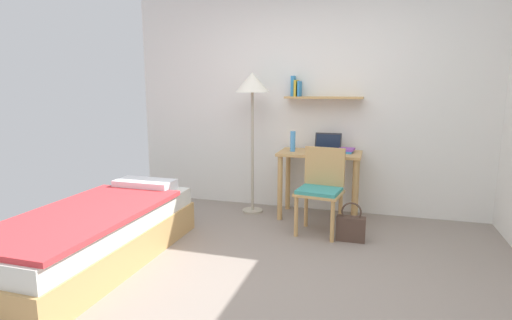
{
  "coord_description": "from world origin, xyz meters",
  "views": [
    {
      "loc": [
        0.74,
        -2.74,
        1.47
      ],
      "look_at": [
        -0.23,
        0.51,
        0.85
      ],
      "focal_mm": 28.29,
      "sensor_mm": 36.0,
      "label": 1
    }
  ],
  "objects_px": {
    "desk_chair": "(321,187)",
    "standing_lamp": "(252,90)",
    "water_bottle": "(293,141)",
    "book_stack": "(346,150)",
    "handbag": "(351,228)",
    "laptop": "(328,147)",
    "bed": "(95,236)",
    "desk": "(319,167)"
  },
  "relations": [
    {
      "from": "desk",
      "to": "standing_lamp",
      "type": "relative_size",
      "value": 0.55
    },
    {
      "from": "standing_lamp",
      "to": "handbag",
      "type": "distance_m",
      "value": 1.86
    },
    {
      "from": "standing_lamp",
      "to": "book_stack",
      "type": "height_order",
      "value": "standing_lamp"
    },
    {
      "from": "desk_chair",
      "to": "book_stack",
      "type": "height_order",
      "value": "desk_chair"
    },
    {
      "from": "desk_chair",
      "to": "bed",
      "type": "bearing_deg",
      "value": -143.36
    },
    {
      "from": "book_stack",
      "to": "handbag",
      "type": "bearing_deg",
      "value": -79.91
    },
    {
      "from": "handbag",
      "to": "desk",
      "type": "bearing_deg",
      "value": 122.26
    },
    {
      "from": "bed",
      "to": "desk_chair",
      "type": "bearing_deg",
      "value": 36.64
    },
    {
      "from": "book_stack",
      "to": "desk",
      "type": "bearing_deg",
      "value": -168.12
    },
    {
      "from": "desk",
      "to": "handbag",
      "type": "xyz_separation_m",
      "value": [
        0.4,
        -0.64,
        -0.46
      ]
    },
    {
      "from": "laptop",
      "to": "book_stack",
      "type": "distance_m",
      "value": 0.21
    },
    {
      "from": "laptop",
      "to": "water_bottle",
      "type": "relative_size",
      "value": 1.32
    },
    {
      "from": "book_stack",
      "to": "handbag",
      "type": "xyz_separation_m",
      "value": [
        0.12,
        -0.69,
        -0.64
      ]
    },
    {
      "from": "desk",
      "to": "water_bottle",
      "type": "height_order",
      "value": "water_bottle"
    },
    {
      "from": "water_bottle",
      "to": "book_stack",
      "type": "relative_size",
      "value": 1.04
    },
    {
      "from": "laptop",
      "to": "handbag",
      "type": "xyz_separation_m",
      "value": [
        0.33,
        -0.72,
        -0.67
      ]
    },
    {
      "from": "desk_chair",
      "to": "handbag",
      "type": "relative_size",
      "value": 2.24
    },
    {
      "from": "desk_chair",
      "to": "laptop",
      "type": "bearing_deg",
      "value": 91.0
    },
    {
      "from": "desk",
      "to": "desk_chair",
      "type": "height_order",
      "value": "desk_chair"
    },
    {
      "from": "desk_chair",
      "to": "water_bottle",
      "type": "xyz_separation_m",
      "value": [
        -0.38,
        0.44,
        0.39
      ]
    },
    {
      "from": "standing_lamp",
      "to": "book_stack",
      "type": "distance_m",
      "value": 1.25
    },
    {
      "from": "standing_lamp",
      "to": "bed",
      "type": "bearing_deg",
      "value": -116.1
    },
    {
      "from": "desk_chair",
      "to": "standing_lamp",
      "type": "xyz_separation_m",
      "value": [
        -0.86,
        0.46,
        0.95
      ]
    },
    {
      "from": "water_bottle",
      "to": "bed",
      "type": "bearing_deg",
      "value": -127.7
    },
    {
      "from": "laptop",
      "to": "book_stack",
      "type": "height_order",
      "value": "laptop"
    },
    {
      "from": "laptop",
      "to": "book_stack",
      "type": "relative_size",
      "value": 1.36
    },
    {
      "from": "desk",
      "to": "book_stack",
      "type": "distance_m",
      "value": 0.34
    },
    {
      "from": "bed",
      "to": "handbag",
      "type": "height_order",
      "value": "bed"
    },
    {
      "from": "standing_lamp",
      "to": "book_stack",
      "type": "bearing_deg",
      "value": 4.28
    },
    {
      "from": "water_bottle",
      "to": "handbag",
      "type": "distance_m",
      "value": 1.18
    },
    {
      "from": "standing_lamp",
      "to": "water_bottle",
      "type": "distance_m",
      "value": 0.74
    },
    {
      "from": "bed",
      "to": "standing_lamp",
      "type": "bearing_deg",
      "value": 63.9
    },
    {
      "from": "water_bottle",
      "to": "handbag",
      "type": "bearing_deg",
      "value": -40.49
    },
    {
      "from": "desk",
      "to": "handbag",
      "type": "distance_m",
      "value": 0.88
    },
    {
      "from": "desk",
      "to": "desk_chair",
      "type": "xyz_separation_m",
      "value": [
        0.08,
        -0.48,
        -0.11
      ]
    },
    {
      "from": "desk_chair",
      "to": "laptop",
      "type": "distance_m",
      "value": 0.65
    },
    {
      "from": "handbag",
      "to": "book_stack",
      "type": "bearing_deg",
      "value": 100.09
    },
    {
      "from": "book_stack",
      "to": "handbag",
      "type": "relative_size",
      "value": 0.57
    },
    {
      "from": "laptop",
      "to": "book_stack",
      "type": "xyz_separation_m",
      "value": [
        0.2,
        -0.02,
        -0.03
      ]
    },
    {
      "from": "bed",
      "to": "desk_chair",
      "type": "xyz_separation_m",
      "value": [
        1.71,
        1.27,
        0.24
      ]
    },
    {
      "from": "bed",
      "to": "desk_chair",
      "type": "relative_size",
      "value": 2.39
    },
    {
      "from": "desk",
      "to": "bed",
      "type": "bearing_deg",
      "value": -132.9
    }
  ]
}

